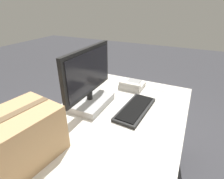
{
  "coord_description": "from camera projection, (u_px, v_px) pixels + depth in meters",
  "views": [
    {
      "loc": [
        -0.7,
        -0.41,
        1.47
      ],
      "look_at": [
        0.31,
        0.07,
        0.9
      ],
      "focal_mm": 28.0,
      "sensor_mm": 36.0,
      "label": 1
    }
  ],
  "objects": [
    {
      "name": "spoon",
      "position": [
        155.0,
        89.0,
        1.58
      ],
      "size": [
        0.04,
        0.17,
        0.0
      ],
      "rotation": [
        0.0,
        0.0,
        1.44
      ],
      "color": "silver",
      "rests_on": "office_desk"
    },
    {
      "name": "monitor",
      "position": [
        89.0,
        85.0,
        1.28
      ],
      "size": [
        0.56,
        0.26,
        0.44
      ],
      "color": "#B7B7B7",
      "rests_on": "office_desk"
    },
    {
      "name": "desk_phone",
      "position": [
        132.0,
        85.0,
        1.61
      ],
      "size": [
        0.2,
        0.2,
        0.07
      ],
      "rotation": [
        0.0,
        0.0,
        -0.02
      ],
      "color": "beige",
      "rests_on": "office_desk"
    },
    {
      "name": "keyboard",
      "position": [
        135.0,
        109.0,
        1.27
      ],
      "size": [
        0.43,
        0.2,
        0.03
      ],
      "rotation": [
        0.0,
        0.0,
        -0.08
      ],
      "color": "black",
      "rests_on": "office_desk"
    },
    {
      "name": "office_desk",
      "position": [
        102.0,
        177.0,
        1.21
      ],
      "size": [
        1.8,
        0.9,
        0.75
      ],
      "color": "beige",
      "rests_on": "ground_plane"
    },
    {
      "name": "cardboard_box",
      "position": [
        16.0,
        139.0,
        0.83
      ],
      "size": [
        0.44,
        0.33,
        0.26
      ],
      "rotation": [
        0.0,
        0.0,
        -0.14
      ],
      "color": "tan",
      "rests_on": "office_desk"
    }
  ]
}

